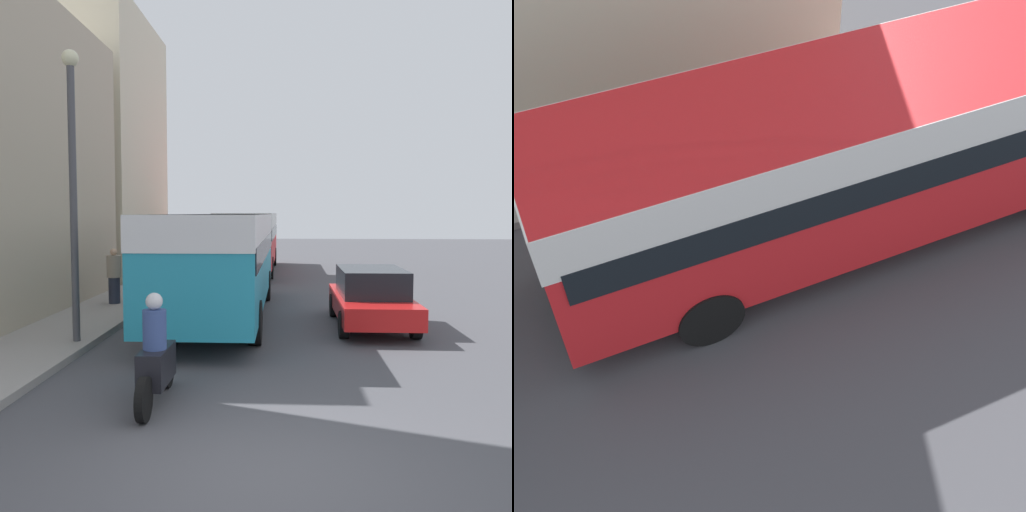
{
  "view_description": "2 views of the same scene",
  "coord_description": "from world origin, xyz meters",
  "views": [
    {
      "loc": [
        0.22,
        -6.12,
        2.91
      ],
      "look_at": [
        -0.98,
        15.7,
        1.29
      ],
      "focal_mm": 40.0,
      "sensor_mm": 36.0,
      "label": 1
    },
    {
      "loc": [
        5.59,
        17.26,
        8.49
      ],
      "look_at": [
        -0.17,
        19.9,
        1.74
      ],
      "focal_mm": 50.0,
      "sensor_mm": 36.0,
      "label": 2
    }
  ],
  "objects": [
    {
      "name": "bus_following",
      "position": [
        -1.66,
        22.36,
        1.91
      ],
      "size": [
        2.55,
        10.53,
        2.93
      ],
      "color": "red",
      "rests_on": "ground_plane"
    }
  ]
}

